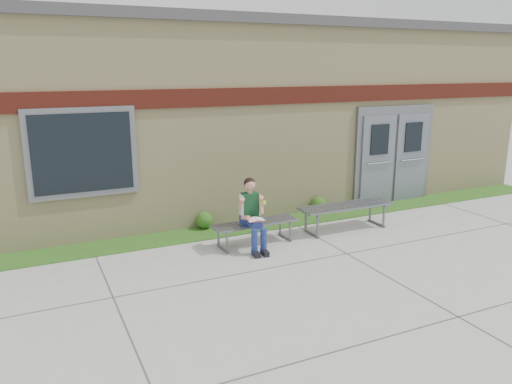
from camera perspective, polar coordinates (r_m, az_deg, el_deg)
ground at (r=8.03m, az=6.52°, el=-9.31°), size 80.00×80.00×0.00m
grass_strip at (r=10.18m, az=-1.16°, el=-4.01°), size 16.00×0.80×0.02m
school_building at (r=12.88m, az=-7.43°, el=9.25°), size 16.20×6.22×4.20m
bench_left at (r=9.15m, az=-0.14°, el=-4.03°), size 1.65×0.54×0.42m
bench_right at (r=10.10m, az=10.21°, el=-2.10°), size 1.96×0.55×0.51m
girl at (r=8.83m, az=-0.42°, el=-2.43°), size 0.46×0.79×1.28m
shrub_mid at (r=10.06m, az=-5.91°, el=-3.22°), size 0.34×0.34×0.34m
shrub_east at (r=11.19m, az=7.16°, el=-1.43°), size 0.35×0.35×0.35m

